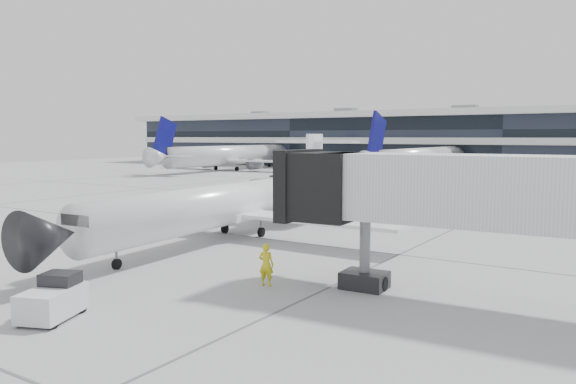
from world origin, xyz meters
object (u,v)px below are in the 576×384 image
Objects in this scene: regional_jet at (233,202)px; jet_bridge at (541,195)px; ramp_worker at (266,265)px; baggage_tug at (53,299)px.

regional_jet is 1.55× the size of jet_bridge.
baggage_tug is (-3.78, -7.54, -0.24)m from ramp_worker.
regional_jet reaches higher than ramp_worker.
regional_jet is at bearing 83.89° from baggage_tug.
regional_jet is 16.50m from baggage_tug.
jet_bridge reaches higher than baggage_tug.
jet_bridge is 17.50m from baggage_tug.
ramp_worker is (-10.29, -2.23, -3.35)m from jet_bridge.
ramp_worker is (8.32, -8.25, -1.31)m from regional_jet.
regional_jet is at bearing -56.66° from ramp_worker.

